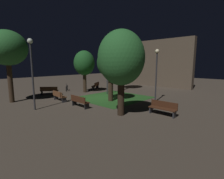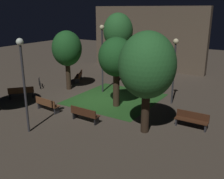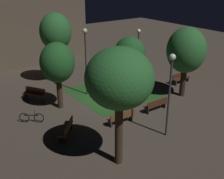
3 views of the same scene
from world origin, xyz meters
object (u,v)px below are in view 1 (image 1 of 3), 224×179
object	(u,v)px
bicycle	(67,88)
tree_back_left	(7,49)
bench_front_left	(59,96)
tree_left_canopy	(123,54)
lamp_post_near_wall	(32,63)
bench_by_lamp	(96,85)
lamp_post_plaza_west	(157,66)
bench_lawn_edge	(79,101)
tree_back_right	(121,58)
bench_corner	(49,90)
bench_back_row	(163,108)
lamp_post_plaza_east	(107,62)
tree_near_wall	(84,63)
tree_tall_center	(111,64)

from	to	relation	value
bicycle	tree_back_left	bearing A→B (deg)	-73.03
bench_front_left	tree_left_canopy	bearing A→B (deg)	90.01
tree_back_left	lamp_post_near_wall	world-z (taller)	tree_back_left
bench_by_lamp	tree_back_left	bearing A→B (deg)	-87.38
lamp_post_plaza_west	bicycle	xyz separation A→B (m)	(-10.80, -2.14, -2.71)
bench_lawn_edge	tree_back_right	world-z (taller)	tree_back_right
bench_corner	bench_back_row	xyz separation A→B (m)	(12.01, 1.78, 0.00)
bench_front_left	lamp_post_plaza_east	distance (m)	6.12
tree_near_wall	tree_tall_center	bearing A→B (deg)	-12.72
bench_back_row	bicycle	xyz separation A→B (m)	(-13.08, 0.97, -0.14)
bench_lawn_edge	bench_front_left	bearing A→B (deg)	180.00
bench_corner	tree_left_canopy	size ratio (longest dim) A/B	0.27
bench_lawn_edge	bicycle	xyz separation A→B (m)	(-7.59, 3.55, -0.14)
bench_lawn_edge	lamp_post_near_wall	distance (m)	4.26
bench_front_left	bench_by_lamp	size ratio (longest dim) A/B	1.02
tree_back_left	lamp_post_plaza_west	xyz separation A→B (m)	(8.80, 8.70, -1.45)
bench_front_left	tree_back_right	world-z (taller)	tree_back_right
tree_left_canopy	bench_front_left	bearing A→B (deg)	-89.99
tree_tall_center	lamp_post_plaza_east	xyz separation A→B (m)	(-2.55, 2.08, 0.17)
bench_lawn_edge	tree_back_right	bearing A→B (deg)	11.52
lamp_post_plaza_west	bench_by_lamp	bearing A→B (deg)	172.63
tree_tall_center	tree_near_wall	bearing A→B (deg)	167.28
lamp_post_near_wall	bicycle	distance (m)	9.01
tree_left_canopy	lamp_post_near_wall	xyz separation A→B (m)	(1.31, -11.40, -1.10)
tree_tall_center	lamp_post_plaza_west	distance (m)	3.91
tree_back_left	bicycle	size ratio (longest dim) A/B	4.59
tree_back_right	tree_back_left	size ratio (longest dim) A/B	0.89
bench_lawn_edge	lamp_post_plaza_west	distance (m)	7.02
bench_lawn_edge	bench_back_row	bearing A→B (deg)	25.10
tree_tall_center	tree_left_canopy	xyz separation A→B (m)	(-3.24, 5.56, 1.15)
bench_back_row	lamp_post_plaza_east	distance (m)	8.83
bench_lawn_edge	tree_near_wall	distance (m)	7.32
bench_by_lamp	bench_corner	bearing A→B (deg)	-94.44
bench_back_row	bench_by_lamp	bearing A→B (deg)	159.50
lamp_post_near_wall	tree_near_wall	bearing A→B (deg)	115.58
lamp_post_plaza_east	tree_back_right	bearing A→B (deg)	-37.95
tree_tall_center	tree_near_wall	distance (m)	5.44
bench_lawn_edge	bench_by_lamp	size ratio (longest dim) A/B	1.01
bench_by_lamp	bicycle	xyz separation A→B (m)	(-1.55, -3.34, -0.14)
tree_tall_center	tree_back_left	size ratio (longest dim) A/B	0.77
bench_front_left	tree_near_wall	distance (m)	5.63
bench_by_lamp	tree_near_wall	world-z (taller)	tree_near_wall
tree_tall_center	tree_near_wall	xyz separation A→B (m)	(-5.30, 1.20, 0.01)
bicycle	tree_left_canopy	bearing A→B (deg)	49.07
tree_left_canopy	lamp_post_plaza_east	world-z (taller)	tree_left_canopy
bench_back_row	bench_lawn_edge	bearing A→B (deg)	-154.90
bench_lawn_edge	bench_back_row	world-z (taller)	same
bench_lawn_edge	tree_near_wall	xyz separation A→B (m)	(-5.12, 4.41, 2.82)
bench_front_left	bicycle	size ratio (longest dim) A/B	1.40
bench_lawn_edge	lamp_post_near_wall	xyz separation A→B (m)	(-1.75, -2.63, 2.86)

